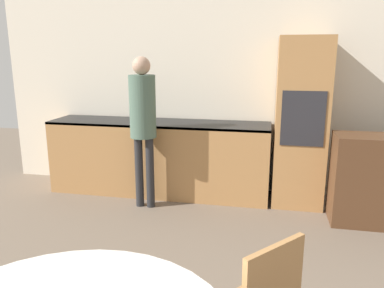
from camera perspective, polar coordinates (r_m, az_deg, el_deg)
name	(u,v)px	position (r m, az deg, el deg)	size (l,w,h in m)	color
wall_back	(233,90)	(4.81, 6.23, 8.11)	(6.23, 0.05, 2.60)	silver
kitchen_counter	(159,156)	(4.79, -5.02, -1.90)	(2.76, 0.60, 0.93)	#AD7A47
oven_unit	(300,123)	(4.51, 16.19, 3.09)	(0.57, 0.59, 1.94)	#AD7A47
person_standing	(143,115)	(4.22, -7.50, 4.40)	(0.29, 0.29, 1.72)	#262628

